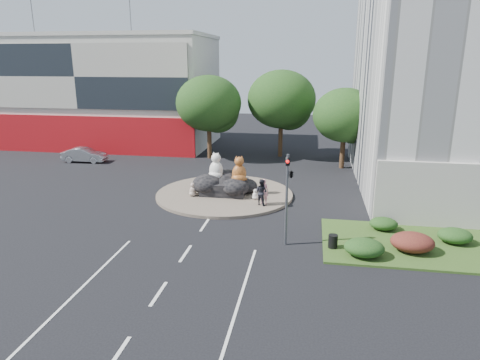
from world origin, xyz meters
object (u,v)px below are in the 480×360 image
object	(u,v)px
kitten_calico	(193,189)
litter_bin	(333,241)
pedestrian_pink	(264,191)
cat_white	(216,166)
cat_tabby	(239,169)
pedestrian_dark	(261,192)
parked_car	(84,155)
kitten_white	(255,194)

from	to	relation	value
kitten_calico	litter_bin	bearing A→B (deg)	-6.03
pedestrian_pink	kitten_calico	bearing A→B (deg)	-12.88
cat_white	litter_bin	world-z (taller)	cat_white
kitten_calico	pedestrian_pink	world-z (taller)	pedestrian_pink
cat_tabby	pedestrian_dark	xyz separation A→B (m)	(1.87, -2.08, -1.00)
parked_car	pedestrian_pink	bearing A→B (deg)	-121.34
kitten_white	pedestrian_pink	xyz separation A→B (m)	(0.70, -0.87, 0.48)
cat_white	cat_tabby	xyz separation A→B (m)	(1.80, -0.46, -0.05)
kitten_white	parked_car	bearing A→B (deg)	103.76
cat_white	litter_bin	distance (m)	11.95
parked_car	litter_bin	size ratio (longest dim) A/B	5.99
cat_white	parked_car	xyz separation A→B (m)	(-14.99, 7.94, -1.44)
parked_car	pedestrian_dark	bearing A→B (deg)	-122.12
kitten_white	parked_car	size ratio (longest dim) A/B	0.18
pedestrian_dark	parked_car	distance (m)	21.40
cat_white	litter_bin	bearing A→B (deg)	-18.36
pedestrian_dark	litter_bin	xyz separation A→B (m)	(4.51, -6.02, -0.62)
kitten_calico	litter_bin	world-z (taller)	kitten_calico
kitten_calico	parked_car	world-z (taller)	parked_car
cat_tabby	pedestrian_pink	distance (m)	2.89
kitten_white	pedestrian_dark	distance (m)	1.37
pedestrian_dark	parked_car	bearing A→B (deg)	-1.07
pedestrian_dark	litter_bin	world-z (taller)	pedestrian_dark
pedestrian_pink	parked_car	distance (m)	21.39
kitten_calico	kitten_white	distance (m)	4.53
cat_white	kitten_white	world-z (taller)	cat_white
litter_bin	pedestrian_pink	bearing A→B (deg)	124.86
pedestrian_dark	kitten_calico	bearing A→B (deg)	15.63
cat_tabby	kitten_white	bearing A→B (deg)	-51.44
parked_car	kitten_calico	bearing A→B (deg)	-127.35
cat_white	kitten_calico	size ratio (longest dim) A/B	2.06
pedestrian_pink	parked_car	bearing A→B (deg)	-31.87
pedestrian_pink	pedestrian_dark	distance (m)	0.29
parked_car	litter_bin	bearing A→B (deg)	-128.27
kitten_calico	pedestrian_pink	distance (m)	5.31
cat_white	litter_bin	size ratio (longest dim) A/B	2.93
litter_bin	kitten_white	bearing A→B (deg)	125.36
kitten_white	parked_car	world-z (taller)	parked_car
pedestrian_dark	cat_white	bearing A→B (deg)	-6.44
cat_tabby	kitten_calico	world-z (taller)	cat_tabby
pedestrian_dark	cat_tabby	bearing A→B (deg)	-19.77
cat_tabby	parked_car	distance (m)	18.83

